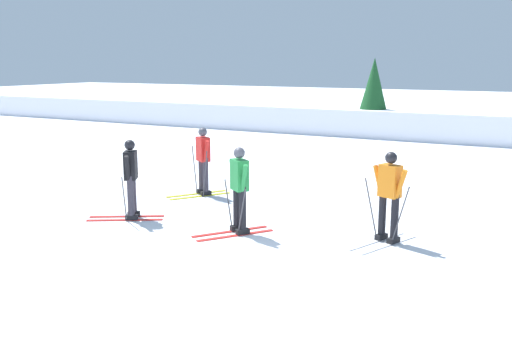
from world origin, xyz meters
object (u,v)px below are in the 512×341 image
object	(u,v)px
skier_green	(239,188)
skier_red	(203,159)
skier_black	(131,177)
skier_orange	(389,194)
conifer_far_left	(374,90)

from	to	relation	value
skier_green	skier_red	distance (m)	3.35
skier_green	skier_black	bearing A→B (deg)	-176.43
skier_red	skier_black	distance (m)	2.55
skier_orange	skier_black	xyz separation A→B (m)	(-5.27, -0.94, -0.00)
skier_green	skier_orange	xyz separation A→B (m)	(2.72, 0.78, 0.00)
skier_green	skier_black	world-z (taller)	same
skier_green	conifer_far_left	size ratio (longest dim) A/B	0.49
skier_green	skier_orange	distance (m)	2.84
skier_red	skier_orange	bearing A→B (deg)	-17.44
conifer_far_left	skier_red	bearing A→B (deg)	-92.88
conifer_far_left	skier_orange	bearing A→B (deg)	-73.23
skier_orange	skier_red	world-z (taller)	same
skier_green	skier_red	xyz separation A→B (m)	(-2.36, 2.38, 0.00)
skier_green	skier_black	distance (m)	2.55
skier_black	conifer_far_left	distance (m)	15.69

